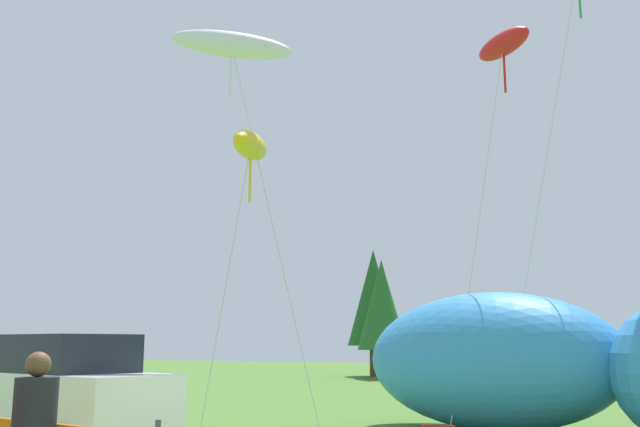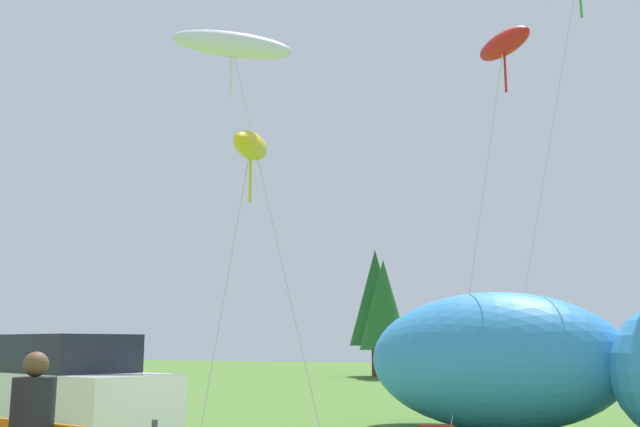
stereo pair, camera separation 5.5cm
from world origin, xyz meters
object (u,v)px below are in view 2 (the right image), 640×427
object	(u,v)px
parked_car	(70,394)
kite_red_lizard	(504,46)
inflatable_cat	(533,367)
kite_white_ghost	(232,46)
kite_yellow_hero	(251,147)

from	to	relation	value
parked_car	kite_red_lizard	xyz separation A→B (m)	(6.95, 7.25, 8.45)
inflatable_cat	kite_white_ghost	distance (m)	10.06
inflatable_cat	kite_yellow_hero	xyz separation A→B (m)	(-5.52, -2.95, 4.90)
kite_white_ghost	parked_car	bearing A→B (deg)	-112.57
kite_white_ghost	kite_yellow_hero	bearing A→B (deg)	-1.08
parked_car	inflatable_cat	bearing A→B (deg)	55.45
parked_car	kite_white_ghost	xyz separation A→B (m)	(1.32, 3.18, 7.85)
inflatable_cat	kite_yellow_hero	size ratio (longest dim) A/B	1.26
inflatable_cat	kite_red_lizard	world-z (taller)	kite_red_lizard
parked_car	inflatable_cat	size ratio (longest dim) A/B	0.54
kite_white_ghost	kite_red_lizard	xyz separation A→B (m)	(5.63, 4.07, 0.61)
kite_white_ghost	inflatable_cat	bearing A→B (deg)	25.74
kite_yellow_hero	kite_white_ghost	size ratio (longest dim) A/B	0.73
kite_yellow_hero	kite_red_lizard	size ratio (longest dim) A/B	0.70
kite_yellow_hero	kite_white_ghost	distance (m)	2.60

